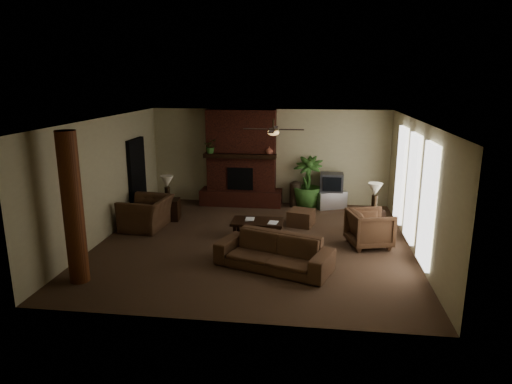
# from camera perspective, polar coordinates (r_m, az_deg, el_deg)

# --- Properties ---
(room_shell) EXTENTS (7.00, 7.00, 7.00)m
(room_shell) POSITION_cam_1_polar(r_m,az_deg,el_deg) (10.04, -0.29, 1.10)
(room_shell) COLOR #4C3626
(room_shell) RESTS_ON ground
(fireplace) EXTENTS (2.40, 0.70, 2.80)m
(fireplace) POSITION_cam_1_polar(r_m,az_deg,el_deg) (13.32, -1.86, 3.30)
(fireplace) COLOR #4D1F14
(fireplace) RESTS_ON ground
(windows) EXTENTS (0.08, 3.65, 2.35)m
(windows) POSITION_cam_1_polar(r_m,az_deg,el_deg) (10.38, 19.09, 0.47)
(windows) COLOR white
(windows) RESTS_ON ground
(log_column) EXTENTS (0.36, 0.36, 2.80)m
(log_column) POSITION_cam_1_polar(r_m,az_deg,el_deg) (8.74, -22.09, -1.96)
(log_column) COLOR brown
(log_column) RESTS_ON ground
(doorway) EXTENTS (0.10, 1.00, 2.10)m
(doorway) POSITION_cam_1_polar(r_m,az_deg,el_deg) (12.70, -14.75, 1.81)
(doorway) COLOR black
(doorway) RESTS_ON ground
(ceiling_fan) EXTENTS (1.35, 1.35, 0.37)m
(ceiling_fan) POSITION_cam_1_polar(r_m,az_deg,el_deg) (10.09, 2.20, 7.68)
(ceiling_fan) COLOR black
(ceiling_fan) RESTS_ON ceiling
(sofa) EXTENTS (2.37, 1.40, 0.89)m
(sofa) POSITION_cam_1_polar(r_m,az_deg,el_deg) (8.97, 2.25, -6.91)
(sofa) COLOR #4D3421
(sofa) RESTS_ON ground
(armchair_left) EXTENTS (0.88, 1.27, 1.06)m
(armchair_left) POSITION_cam_1_polar(r_m,az_deg,el_deg) (11.58, -13.68, -1.97)
(armchair_left) COLOR #4D3421
(armchair_left) RESTS_ON ground
(armchair_right) EXTENTS (1.03, 1.06, 0.90)m
(armchair_right) POSITION_cam_1_polar(r_m,az_deg,el_deg) (10.41, 14.15, -4.27)
(armchair_right) COLOR #4D3421
(armchair_right) RESTS_ON ground
(coffee_table) EXTENTS (1.20, 0.70, 0.43)m
(coffee_table) POSITION_cam_1_polar(r_m,az_deg,el_deg) (10.61, 0.19, -3.92)
(coffee_table) COLOR black
(coffee_table) RESTS_ON ground
(ottoman) EXTENTS (0.73, 0.73, 0.40)m
(ottoman) POSITION_cam_1_polar(r_m,az_deg,el_deg) (11.63, 5.71, -3.25)
(ottoman) COLOR #4D3421
(ottoman) RESTS_ON ground
(tv_stand) EXTENTS (0.98, 0.80, 0.50)m
(tv_stand) POSITION_cam_1_polar(r_m,az_deg,el_deg) (13.30, 9.34, -0.91)
(tv_stand) COLOR silver
(tv_stand) RESTS_ON ground
(tv) EXTENTS (0.66, 0.54, 0.52)m
(tv) POSITION_cam_1_polar(r_m,az_deg,el_deg) (13.17, 9.51, 1.22)
(tv) COLOR #363638
(tv) RESTS_ON tv_stand
(floor_vase) EXTENTS (0.34, 0.34, 0.77)m
(floor_vase) POSITION_cam_1_polar(r_m,az_deg,el_deg) (13.25, 4.98, -0.02)
(floor_vase) COLOR #31261B
(floor_vase) RESTS_ON ground
(floor_plant) EXTENTS (1.13, 1.63, 0.83)m
(floor_plant) POSITION_cam_1_polar(r_m,az_deg,el_deg) (13.20, 6.47, -0.18)
(floor_plant) COLOR #325C24
(floor_plant) RESTS_ON ground
(side_table_left) EXTENTS (0.56, 0.56, 0.55)m
(side_table_left) POSITION_cam_1_polar(r_m,az_deg,el_deg) (12.25, -10.81, -2.17)
(side_table_left) COLOR black
(side_table_left) RESTS_ON ground
(lamp_left) EXTENTS (0.40, 0.40, 0.65)m
(lamp_left) POSITION_cam_1_polar(r_m,az_deg,el_deg) (12.04, -11.16, 1.10)
(lamp_left) COLOR black
(lamp_left) RESTS_ON side_table_left
(side_table_right) EXTENTS (0.58, 0.58, 0.55)m
(side_table_right) POSITION_cam_1_polar(r_m,az_deg,el_deg) (11.57, 14.43, -3.35)
(side_table_right) COLOR black
(side_table_right) RESTS_ON ground
(lamp_right) EXTENTS (0.43, 0.43, 0.65)m
(lamp_right) POSITION_cam_1_polar(r_m,az_deg,el_deg) (11.35, 14.79, 0.11)
(lamp_right) COLOR black
(lamp_right) RESTS_ON side_table_right
(mantel_plant) EXTENTS (0.43, 0.47, 0.33)m
(mantel_plant) POSITION_cam_1_polar(r_m,az_deg,el_deg) (13.11, -5.72, 5.58)
(mantel_plant) COLOR #325C24
(mantel_plant) RESTS_ON fireplace
(mantel_vase) EXTENTS (0.23, 0.24, 0.22)m
(mantel_vase) POSITION_cam_1_polar(r_m,az_deg,el_deg) (12.92, 1.69, 5.27)
(mantel_vase) COLOR brown
(mantel_vase) RESTS_ON fireplace
(book_a) EXTENTS (0.22, 0.04, 0.29)m
(book_a) POSITION_cam_1_polar(r_m,az_deg,el_deg) (10.62, -1.36, -2.77)
(book_a) COLOR #999999
(book_a) RESTS_ON coffee_table
(book_b) EXTENTS (0.21, 0.05, 0.29)m
(book_b) POSITION_cam_1_polar(r_m,az_deg,el_deg) (10.39, 1.59, -3.15)
(book_b) COLOR #999999
(book_b) RESTS_ON coffee_table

